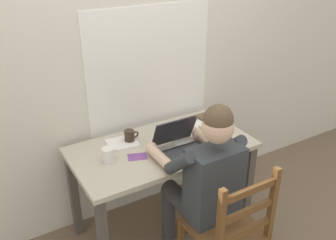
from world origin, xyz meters
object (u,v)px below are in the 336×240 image
Objects in this scene: seated_person at (204,179)px; landscape_photo_print at (137,157)px; wooden_chair at (229,232)px; book_stack_main at (177,129)px; laptop at (181,145)px; coffee_mug_dark at (130,136)px; computer_mouse at (216,145)px; desk at (162,159)px; coffee_mug_white at (203,131)px; coffee_mug_spare at (108,155)px.

seated_person is 0.47m from landscape_photo_print.
wooden_chair reaches higher than book_stack_main.
laptop is 0.39m from coffee_mug_dark.
computer_mouse reaches higher than landscape_photo_print.
desk is 0.23m from laptop.
coffee_mug_white is at bearing 19.39° from landscape_photo_print.
seated_person is 0.30m from laptop.
landscape_photo_print is (-0.29, 0.65, 0.29)m from wooden_chair.
coffee_mug_spare is at bearing 163.37° from computer_mouse.
laptop is at bearing -159.81° from coffee_mug_white.
computer_mouse is 0.49× the size of book_stack_main.
book_stack_main is (-0.12, 0.32, 0.02)m from computer_mouse.
desk is at bearing -41.83° from coffee_mug_dark.
computer_mouse is 0.62m from coffee_mug_dark.
laptop reaches higher than computer_mouse.
computer_mouse is at bearing -17.83° from laptop.
desk is 9.90× the size of landscape_photo_print.
book_stack_main is at bearing 110.99° from computer_mouse.
coffee_mug_white is (0.33, -0.05, 0.16)m from desk.
coffee_mug_dark is 0.54× the size of book_stack_main.
desk is 0.43m from seated_person.
laptop is 0.31m from landscape_photo_print.
landscape_photo_print is (-0.29, 0.37, 0.06)m from seated_person.
landscape_photo_print is at bearing 162.40° from computer_mouse.
wooden_chair is 0.78m from coffee_mug_white.
wooden_chair is at bearing -98.29° from book_stack_main.
landscape_photo_print is at bearing -179.95° from coffee_mug_white.
computer_mouse is 0.77× the size of landscape_photo_print.
laptop is 0.27m from coffee_mug_white.
laptop is 1.60× the size of book_stack_main.
seated_person reaches higher than computer_mouse.
coffee_mug_white is 0.55m from landscape_photo_print.
book_stack_main is (0.12, 0.52, 0.10)m from seated_person.
book_stack_main reaches higher than desk.
desk is 0.72m from wooden_chair.
coffee_mug_spare reaches higher than desk.
coffee_mug_dark is at bearing 97.72° from landscape_photo_print.
coffee_mug_spare is 0.90× the size of landscape_photo_print.
seated_person is at bearing -102.62° from book_stack_main.
desk is 0.37m from coffee_mug_white.
computer_mouse is (0.31, -0.22, 0.13)m from desk.
laptop is 0.27m from book_stack_main.
coffee_mug_spare is at bearing 139.03° from seated_person.
wooden_chair is 9.54× the size of computer_mouse.
wooden_chair is 0.88m from book_stack_main.
book_stack_main is (0.19, 0.11, 0.15)m from desk.
wooden_chair reaches higher than desk.
coffee_mug_dark is at bearing 106.22° from wooden_chair.
computer_mouse is at bearing -16.63° from coffee_mug_spare.
laptop reaches higher than coffee_mug_spare.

